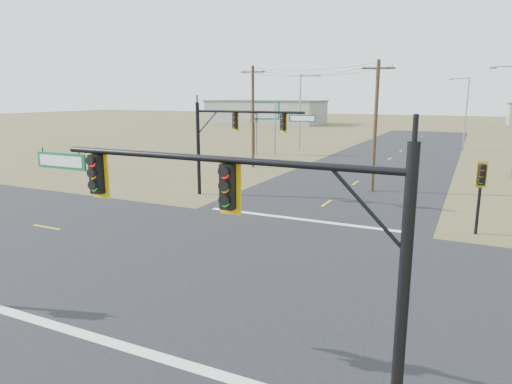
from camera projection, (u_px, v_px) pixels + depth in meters
ground at (243, 262)px, 19.59m from camera, size 320.00×320.00×0.00m
road_ew at (243, 262)px, 19.59m from camera, size 160.00×14.00×0.02m
road_ns at (243, 262)px, 19.59m from camera, size 14.00×160.00×0.02m
stop_bar_near at (123, 346)px, 12.98m from camera, size 12.00×0.40×0.01m
stop_bar_far at (303, 220)px, 26.20m from camera, size 12.00×0.40×0.01m
mast_arm_near at (227, 205)px, 10.57m from camera, size 10.32×0.41×6.19m
mast_arm_far at (237, 130)px, 30.83m from camera, size 8.83×0.58×6.55m
pedestal_signal_ne at (481, 180)px, 22.87m from camera, size 0.67×0.59×3.83m
utility_pole_near at (375, 125)px, 33.00m from camera, size 2.24×0.86×9.50m
utility_pole_far at (253, 116)px, 44.46m from camera, size 2.37×0.64×9.81m
highway_sign at (266, 118)px, 54.57m from camera, size 3.07×1.45×6.26m
streetlight_b at (465, 109)px, 58.85m from camera, size 2.61×0.41×9.33m
streetlight_c at (302, 108)px, 58.13m from camera, size 2.69×0.25×9.68m
bare_tree_a at (254, 115)px, 54.29m from camera, size 2.51×2.51×5.94m
bare_tree_b at (256, 112)px, 63.78m from camera, size 2.79×2.79×5.94m
warehouse_left at (266, 113)px, 115.31m from camera, size 28.00×14.00×5.50m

